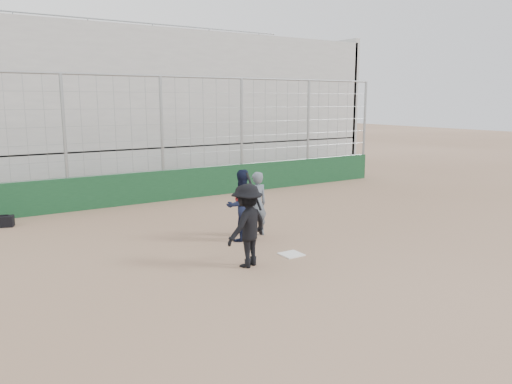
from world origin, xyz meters
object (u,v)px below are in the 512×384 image
catcher_crouched (241,217)px  equipment_bag (0,222)px  batter_at_plate (247,225)px  umpire (256,207)px

catcher_crouched → equipment_bag: catcher_crouched is taller
batter_at_plate → equipment_bag: size_ratio=2.51×
batter_at_plate → catcher_crouched: batter_at_plate is taller
catcher_crouched → equipment_bag: size_ratio=1.57×
batter_at_plate → catcher_crouched: size_ratio=1.60×
umpire → equipment_bag: umpire is taller
batter_at_plate → equipment_bag: bearing=121.8°
umpire → equipment_bag: 6.76m
batter_at_plate → equipment_bag: (-3.80, 6.11, -0.69)m
catcher_crouched → umpire: size_ratio=0.80×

